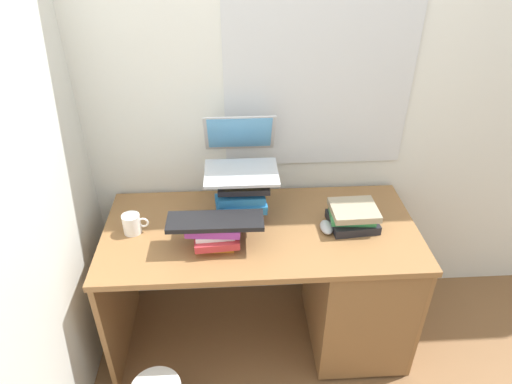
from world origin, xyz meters
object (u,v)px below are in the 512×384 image
at_px(book_stack_tall, 242,196).
at_px(mug, 132,224).
at_px(book_stack_side, 353,216).
at_px(laptop, 241,156).
at_px(computer_mouse, 326,227).
at_px(desk, 334,281).
at_px(keyboard, 215,221).
at_px(book_stack_keyboard_riser, 215,234).

relative_size(book_stack_tall, mug, 2.17).
relative_size(book_stack_side, laptop, 0.64).
height_order(computer_mouse, mug, mug).
distance_m(desk, book_stack_tall, 0.66).
bearing_deg(desk, keyboard, -171.70).
distance_m(keyboard, computer_mouse, 0.53).
xyz_separation_m(desk, book_stack_tall, (-0.46, 0.12, 0.45)).
height_order(desk, book_stack_side, book_stack_side).
height_order(book_stack_side, computer_mouse, book_stack_side).
bearing_deg(book_stack_tall, laptop, 90.10).
distance_m(book_stack_keyboard_riser, mug, 0.40).
relative_size(book_stack_side, mug, 1.93).
xyz_separation_m(book_stack_side, laptop, (-0.52, 0.18, 0.25)).
bearing_deg(keyboard, book_stack_side, 10.61).
bearing_deg(book_stack_tall, desk, -14.98).
relative_size(book_stack_tall, computer_mouse, 2.50).
distance_m(desk, computer_mouse, 0.36).
xyz_separation_m(book_stack_keyboard_riser, book_stack_side, (0.64, 0.11, -0.01)).
bearing_deg(keyboard, computer_mouse, 9.73).
distance_m(desk, mug, 1.04).
bearing_deg(keyboard, mug, 163.47).
xyz_separation_m(book_stack_side, keyboard, (-0.64, -0.11, 0.08)).
relative_size(book_stack_tall, keyboard, 0.62).
height_order(book_stack_tall, book_stack_side, book_stack_tall).
xyz_separation_m(book_stack_tall, mug, (-0.51, -0.09, -0.07)).
distance_m(book_stack_side, keyboard, 0.66).
relative_size(book_stack_tall, laptop, 0.72).
distance_m(book_stack_keyboard_riser, book_stack_side, 0.65).
xyz_separation_m(book_stack_keyboard_riser, keyboard, (0.00, -0.00, 0.07)).
bearing_deg(computer_mouse, mug, 177.48).
distance_m(book_stack_tall, laptop, 0.19).
bearing_deg(laptop, book_stack_tall, -89.90).
relative_size(desk, computer_mouse, 14.24).
distance_m(book_stack_tall, book_stack_side, 0.53).
bearing_deg(computer_mouse, book_stack_tall, 161.91).
xyz_separation_m(keyboard, computer_mouse, (0.51, 0.08, -0.12)).
relative_size(book_stack_tall, book_stack_side, 1.12).
bearing_deg(computer_mouse, book_stack_side, 13.36).
bearing_deg(mug, book_stack_keyboard_riser, -17.25).
relative_size(desk, mug, 12.32).
relative_size(book_stack_keyboard_riser, mug, 2.06).
bearing_deg(laptop, computer_mouse, -27.79).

